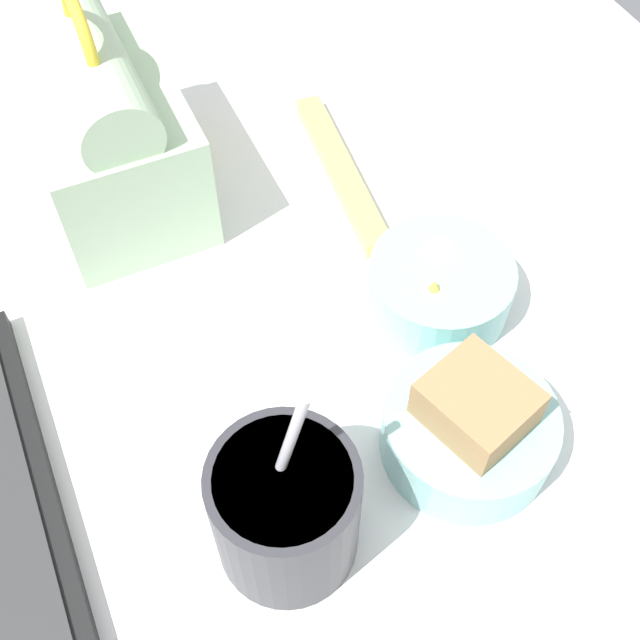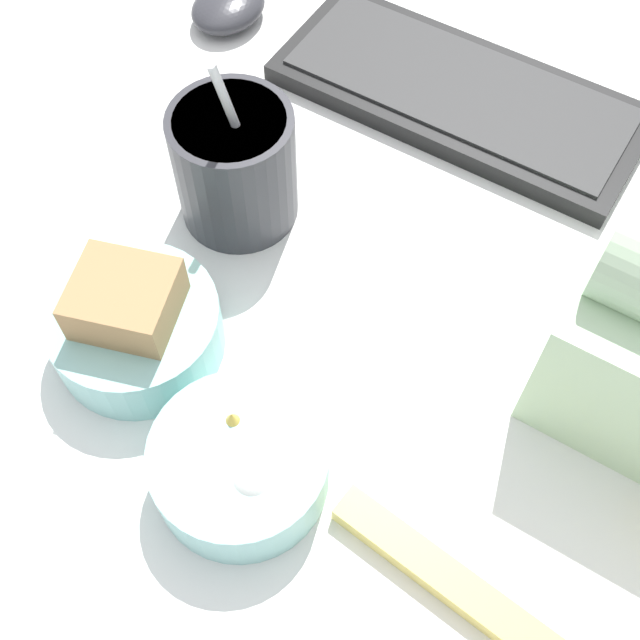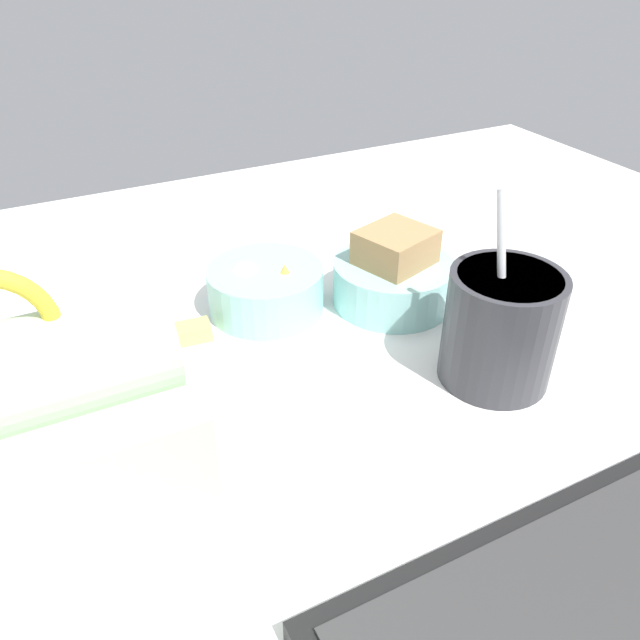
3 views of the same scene
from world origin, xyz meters
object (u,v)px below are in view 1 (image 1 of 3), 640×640
(chopstick_case, at_px, (341,171))
(lunch_bag, at_px, (108,129))
(bento_bowl_sandwich, at_px, (470,427))
(soup_cup, at_px, (285,510))
(bento_bowl_snacks, at_px, (439,286))

(chopstick_case, bearing_deg, lunch_bag, 71.24)
(chopstick_case, bearing_deg, bento_bowl_sandwich, 172.75)
(soup_cup, bearing_deg, bento_bowl_snacks, -54.86)
(chopstick_case, bearing_deg, soup_cup, 148.87)
(bento_bowl_snacks, height_order, chopstick_case, bento_bowl_snacks)
(lunch_bag, xyz_separation_m, bento_bowl_snacks, (-0.24, -0.20, -0.05))
(lunch_bag, height_order, bento_bowl_snacks, lunch_bag)
(lunch_bag, relative_size, chopstick_case, 0.98)
(soup_cup, distance_m, bento_bowl_snacks, 0.24)
(lunch_bag, distance_m, bento_bowl_sandwich, 0.40)
(lunch_bag, relative_size, bento_bowl_sandwich, 1.62)
(bento_bowl_snacks, bearing_deg, chopstick_case, 2.76)
(soup_cup, relative_size, bento_bowl_snacks, 1.45)
(bento_bowl_sandwich, bearing_deg, bento_bowl_snacks, -20.19)
(soup_cup, xyz_separation_m, chopstick_case, (0.31, -0.19, -0.05))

